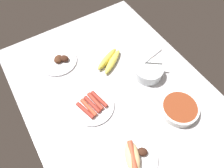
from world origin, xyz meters
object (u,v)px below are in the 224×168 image
Objects in this scene: plate_sausages at (92,105)px; plate_hotdog_assembled at (133,157)px; plate_grilled_meat at (59,60)px; bowl_coleslaw at (149,71)px; bowl_chili at (179,108)px; banana_bunch at (110,60)px.

plate_hotdog_assembled reaches higher than plate_sausages.
plate_grilled_meat is 50.31cm from bowl_coleslaw.
plate_hotdog_assembled reaches higher than bowl_chili.
banana_bunch is 22.60cm from bowl_coleslaw.
plate_sausages is at bearing -176.01° from plate_grilled_meat.
banana_bunch is at bearing 35.01° from bowl_coleslaw.
banana_bunch is 28.64cm from plate_grilled_meat.
bowl_chili is at bearing -125.05° from plate_sausages.
plate_hotdog_assembled is at bearing -175.77° from plate_grilled_meat.
plate_hotdog_assembled is (-64.87, -4.80, 0.91)cm from plate_grilled_meat.
banana_bunch is 0.90× the size of plate_grilled_meat.
plate_grilled_meat is at bearing 4.23° from plate_hotdog_assembled.
bowl_coleslaw is (24.22, -0.42, 1.13)cm from bowl_chili.
plate_sausages is at bearing 90.52° from bowl_coleslaw.
bowl_chili is 44.48cm from banana_bunch.
bowl_chili is 0.86× the size of plate_grilled_meat.
bowl_coleslaw is (0.31, -34.50, 2.40)cm from plate_sausages.
plate_hotdog_assembled is at bearing 133.77° from bowl_coleslaw.
banana_bunch is at bearing -21.28° from plate_hotdog_assembled.
bowl_coleslaw is at bearing -89.48° from plate_sausages.
plate_sausages is 34.51cm from plate_grilled_meat.
bowl_chili is at bearing -147.97° from plate_grilled_meat.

